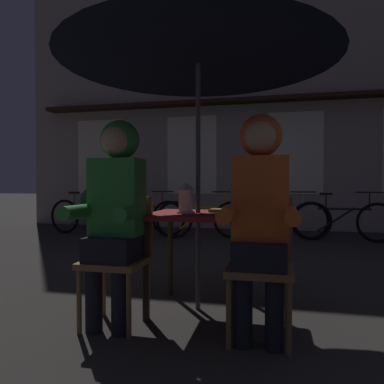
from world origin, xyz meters
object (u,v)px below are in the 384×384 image
bicycle_third (203,219)px  book (223,210)px  potted_plant (95,204)px  bicycle_fourth (280,219)px  person_right_hooded (260,202)px  chair_right (260,258)px  person_left_hooded (116,201)px  bicycle_nearest (86,216)px  patio_umbrella (198,38)px  lantern (186,197)px  bicycle_fifth (344,221)px  bicycle_second (143,217)px  chair_left (119,252)px  cafe_table (198,226)px

bicycle_third → book: 3.63m
bicycle_third → potted_plant: size_ratio=1.79×
bicycle_fourth → person_right_hooded: bearing=-92.4°
person_right_hooded → book: bearing=119.5°
chair_right → person_left_hooded: 1.03m
bicycle_nearest → book: (3.10, -3.48, 0.41)m
chair_right → person_right_hooded: person_right_hooded is taller
patio_umbrella → bicycle_third: patio_umbrella is taller
lantern → potted_plant: size_ratio=0.25×
bicycle_fifth → potted_plant: size_ratio=1.83×
lantern → bicycle_fifth: (1.78, 3.84, -0.51)m
bicycle_nearest → potted_plant: (-0.22, 0.76, 0.20)m
lantern → person_right_hooded: (0.56, -0.36, -0.01)m
patio_umbrella → book: bearing=31.6°
person_right_hooded → potted_plant: 6.01m
person_right_hooded → patio_umbrella: bearing=138.4°
patio_umbrella → person_left_hooded: patio_umbrella is taller
chair_right → potted_plant: potted_plant is taller
bicycle_nearest → bicycle_second: bearing=7.6°
bicycle_second → bicycle_nearest: bearing=-172.4°
bicycle_fifth → potted_plant: (-4.85, 0.58, 0.20)m
chair_right → bicycle_fourth: size_ratio=0.52×
person_left_hooded → bicycle_fifth: (2.18, 4.20, -0.50)m
book → person_right_hooded: bearing=-54.7°
chair_right → bicycle_fifth: chair_right is taller
chair_left → bicycle_second: 4.32m
bicycle_second → book: (2.01, -3.62, 0.41)m
cafe_table → person_right_hooded: size_ratio=0.53×
chair_right → bicycle_nearest: 5.22m
patio_umbrella → chair_right: bearing=-37.5°
person_right_hooded → bicycle_nearest: person_right_hooded is taller
person_left_hooded → chair_right: bearing=3.4°
chair_left → bicycle_fifth: size_ratio=0.52×
person_left_hooded → potted_plant: person_left_hooded is taller
chair_left → person_right_hooded: bearing=-3.4°
bicycle_fifth → chair_left: bearing=-117.8°
person_right_hooded → book: 0.62m
potted_plant → book: bearing=-51.9°
cafe_table → chair_left: (-0.48, -0.37, -0.15)m
chair_right → bicycle_nearest: chair_right is taller
bicycle_nearest → book: bicycle_nearest is taller
patio_umbrella → person_right_hooded: 1.37m
cafe_table → lantern: 0.24m
bicycle_second → bicycle_fifth: bearing=0.7°
chair_right → bicycle_third: 4.15m
chair_left → bicycle_fourth: bearing=74.7°
bicycle_third → bicycle_fifth: 2.38m
lantern → bicycle_third: 3.76m
cafe_table → person_left_hooded: person_left_hooded is taller
bicycle_third → lantern: bearing=-80.9°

